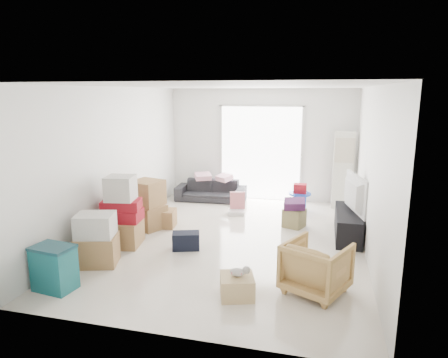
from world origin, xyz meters
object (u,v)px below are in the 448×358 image
armchair (316,265)px  ottoman (294,218)px  tv_console (348,224)px  wood_crate (237,286)px  ac_tower (343,170)px  storage_bins (54,268)px  kids_table (300,192)px  sofa (211,187)px  television (349,207)px

armchair → ottoman: size_ratio=2.10×
tv_console → wood_crate: 3.05m
ac_tower → wood_crate: ac_tower is taller
ottoman → storage_bins: bearing=-130.6°
armchair → kids_table: size_ratio=1.23×
ac_tower → wood_crate: 4.90m
armchair → wood_crate: size_ratio=1.80×
storage_bins → kids_table: size_ratio=0.99×
sofa → kids_table: 2.20m
television → kids_table: 1.72m
ottoman → wood_crate: ottoman is taller
ac_tower → tv_console: (0.05, -1.97, -0.63)m
kids_table → sofa: bearing=169.6°
storage_bins → ac_tower: bearing=52.6°
ottoman → kids_table: bearing=88.5°
television → wood_crate: size_ratio=2.72×
armchair → kids_table: (-0.45, 3.70, 0.06)m
tv_console → ottoman: size_ratio=3.97×
storage_bins → ottoman: storage_bins is taller
tv_console → television: television is taller
tv_console → storage_bins: size_ratio=2.35×
wood_crate → armchair: bearing=20.8°
tv_console → armchair: armchair is taller
tv_console → armchair: bearing=-102.6°
television → ottoman: bearing=58.8°
television → ottoman: 1.11m
tv_console → storage_bins: (-3.90, -3.07, 0.07)m
ac_tower → storage_bins: 6.36m
ac_tower → armchair: (-0.46, -4.25, -0.49)m
tv_console → television: bearing=0.0°
storage_bins → kids_table: 5.36m
sofa → kids_table: sofa is taller
ottoman → wood_crate: (-0.50, -2.97, -0.04)m
television → ottoman: size_ratio=3.17×
storage_bins → ottoman: 4.46m
armchair → tv_console: bearing=-76.7°
television → wood_crate: television is taller
ac_tower → ottoman: (-0.94, -1.65, -0.69)m
sofa → armchair: 4.86m
sofa → ottoman: size_ratio=4.65×
ac_tower → wood_crate: bearing=-107.3°
television → wood_crate: 3.07m
ac_tower → armchair: bearing=-96.2°
armchair → kids_table: 3.73m
storage_bins → ottoman: size_ratio=1.69×
ac_tower → wood_crate: (-1.44, -4.62, -0.73)m
wood_crate → sofa: bearing=110.1°
ac_tower → kids_table: (-0.91, -0.55, -0.43)m
tv_console → ottoman: (-0.99, 0.32, -0.06)m
ottoman → kids_table: kids_table is taller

